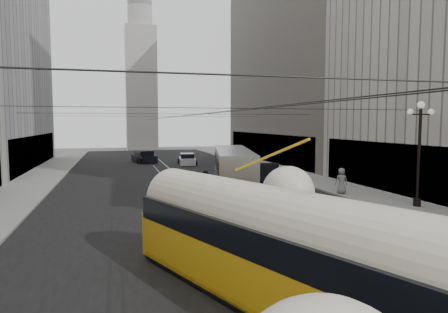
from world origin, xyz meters
TOP-DOWN VIEW (x-y plane):
  - road at (0.00, 32.50)m, footprint 20.00×85.00m
  - sidewalk_left at (-12.00, 36.00)m, footprint 4.00×72.00m
  - sidewalk_right at (12.00, 36.00)m, footprint 4.00×72.00m
  - rail_left at (-0.75, 32.50)m, footprint 0.12×85.00m
  - rail_right at (0.75, 32.50)m, footprint 0.12×85.00m
  - building_right_far at (20.00, 48.00)m, footprint 12.60×32.60m
  - distant_tower at (0.00, 80.00)m, footprint 6.00×6.00m
  - lamppost_right_mid at (12.60, 18.00)m, footprint 1.86×0.44m
  - catenary at (0.12, 31.49)m, footprint 25.00×72.00m
  - streetcar at (-0.50, 7.51)m, footprint 7.53×14.64m
  - city_bus at (3.75, 27.78)m, footprint 5.21×12.77m
  - sedan_white_far at (3.44, 47.02)m, footprint 2.35×4.68m
  - sedan_dark_far at (-1.55, 51.42)m, footprint 3.17×5.33m
  - pedestrian_sidewalk_right at (10.50, 23.09)m, footprint 0.99×0.71m

SIDE VIEW (x-z plane):
  - road at x=0.00m, z-range -0.01..0.01m
  - rail_left at x=-0.75m, z-range -0.02..0.02m
  - rail_right at x=0.75m, z-range -0.02..0.02m
  - sidewalk_left at x=-12.00m, z-range 0.00..0.15m
  - sidewalk_right at x=12.00m, z-range 0.00..0.15m
  - sedan_white_far at x=3.44m, z-range -0.07..1.36m
  - sedan_dark_far at x=-1.55m, z-range -0.07..1.50m
  - pedestrian_sidewalk_right at x=10.50m, z-range 0.15..2.00m
  - streetcar at x=-0.50m, z-range -0.04..3.40m
  - city_bus at x=3.75m, z-range 0.15..3.30m
  - lamppost_right_mid at x=12.60m, z-range 0.56..6.93m
  - catenary at x=0.12m, z-range 5.77..6.00m
  - distant_tower at x=0.00m, z-range -0.71..30.65m
  - building_right_far at x=20.00m, z-range 0.01..32.61m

